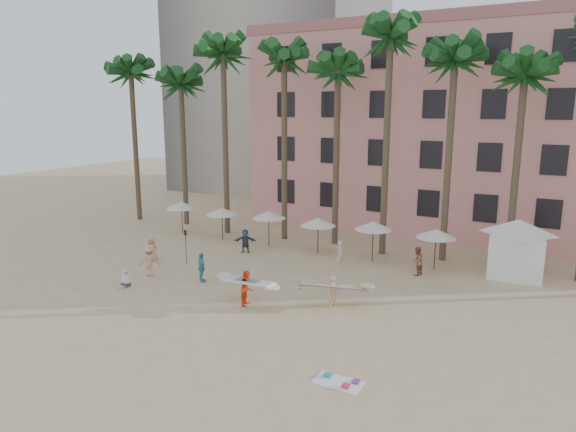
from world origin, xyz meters
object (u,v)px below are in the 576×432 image
(cabana, at_px, (517,243))
(carrier_white, at_px, (247,287))
(carrier_yellow, at_px, (333,289))
(pink_hotel, at_px, (476,132))

(cabana, relative_size, carrier_white, 1.46)
(cabana, bearing_deg, carrier_white, -135.56)
(carrier_yellow, relative_size, carrier_white, 1.06)
(cabana, xyz_separation_m, carrier_white, (-11.79, -11.56, -1.09))
(carrier_white, bearing_deg, carrier_yellow, 24.54)
(pink_hotel, height_order, carrier_yellow, pink_hotel)
(carrier_yellow, bearing_deg, carrier_white, -155.46)
(carrier_yellow, xyz_separation_m, carrier_white, (-4.01, -1.83, 0.02))
(pink_hotel, relative_size, carrier_yellow, 10.24)
(pink_hotel, height_order, carrier_white, pink_hotel)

